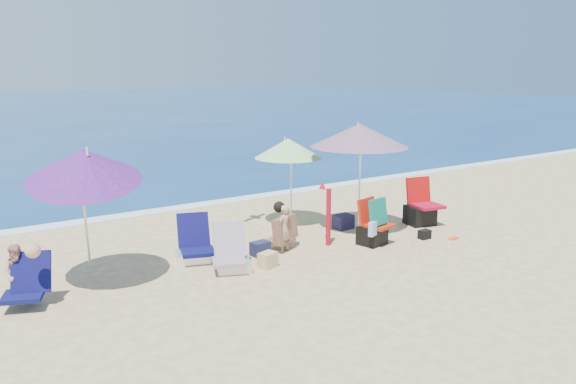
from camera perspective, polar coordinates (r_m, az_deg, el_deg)
ground at (r=10.48m, az=4.49°, el=-6.65°), size 120.00×120.00×0.00m
foam at (r=14.63m, az=-8.18°, el=-1.22°), size 120.00×0.50×0.04m
umbrella_turquoise at (r=11.87m, az=7.03°, el=5.56°), size 2.48×2.48×2.30m
umbrella_striped at (r=12.36m, az=0.02°, el=4.33°), size 1.80×1.80×1.93m
umbrella_blue at (r=9.22m, az=-19.52°, el=2.51°), size 2.23×2.27×2.36m
furled_umbrella at (r=11.13m, az=3.88°, el=-1.87°), size 0.17×0.31×1.23m
chair_navy at (r=10.47m, az=-9.25°, el=-5.54°), size 0.81×0.92×0.81m
chair_rainbow at (r=9.91m, az=-5.56°, el=-6.52°), size 0.83×0.86×0.78m
camp_chair_left at (r=12.99m, az=12.93°, el=-1.81°), size 0.72×0.79×1.02m
camp_chair_right at (r=11.34m, az=8.38°, el=-3.50°), size 0.72×0.65×0.93m
person_center at (r=10.83m, az=-0.46°, el=-3.56°), size 0.73×0.60×0.90m
person_left at (r=9.24m, az=-24.80°, el=-7.40°), size 0.81×0.81×1.00m
bag_navy_a at (r=10.65m, az=-2.75°, el=-5.58°), size 0.35×0.26×0.26m
bag_black_a at (r=10.37m, az=-7.77°, el=-6.31°), size 0.34×0.30×0.21m
bag_tan at (r=10.02m, az=-2.00°, el=-6.70°), size 0.36×0.31×0.27m
bag_navy_b at (r=12.43m, az=5.46°, el=-2.92°), size 0.41×0.31×0.30m
bag_black_b at (r=11.97m, az=13.30°, el=-4.09°), size 0.24×0.17×0.18m
orange_item at (r=12.11m, az=16.00°, el=-4.41°), size 0.24×0.13×0.03m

